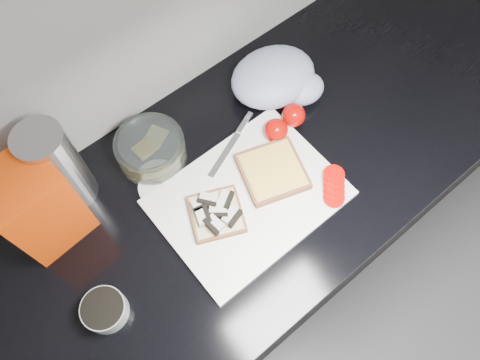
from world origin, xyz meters
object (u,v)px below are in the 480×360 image
at_px(bread_bag, 37,205).
at_px(glass_bowl, 151,149).
at_px(steel_canister, 58,167).
at_px(cutting_board, 248,198).

bearing_deg(bread_bag, glass_bowl, -3.45).
bearing_deg(steel_canister, glass_bowl, -10.93).
height_order(cutting_board, glass_bowl, glass_bowl).
distance_m(glass_bowl, steel_canister, 0.21).
distance_m(cutting_board, steel_canister, 0.41).
height_order(cutting_board, steel_canister, steel_canister).
bearing_deg(glass_bowl, bread_bag, -178.65).
distance_m(cutting_board, glass_bowl, 0.25).
height_order(cutting_board, bread_bag, bread_bag).
bearing_deg(glass_bowl, cutting_board, -65.50).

